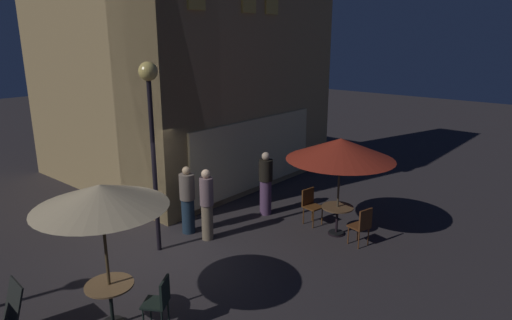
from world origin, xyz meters
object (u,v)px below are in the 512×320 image
cafe_chair_2 (160,299)px  street_lamp_near_corner (151,110)px  cafe_table_0 (337,214)px  cafe_chair_0 (311,203)px  cafe_chair_1 (362,224)px  patron_standing_2 (207,204)px  menu_sandwich_board (0,316)px  patio_umbrella_0 (341,149)px  patron_standing_1 (266,183)px  patio_umbrella_1 (101,197)px  cafe_table_1 (110,294)px  patron_standing_0 (188,200)px

cafe_chair_2 → street_lamp_near_corner: bearing=-69.8°
cafe_table_0 → cafe_chair_0: 0.87m
cafe_table_0 → cafe_chair_1: (-0.19, -0.76, 0.02)m
cafe_chair_1 → patron_standing_2: bearing=48.5°
menu_sandwich_board → cafe_table_0: menu_sandwich_board is taller
street_lamp_near_corner → patio_umbrella_0: bearing=-38.5°
patio_umbrella_0 → patron_standing_1: patio_umbrella_0 is taller
street_lamp_near_corner → patio_umbrella_1: (-2.21, -1.61, -0.90)m
cafe_chair_1 → patron_standing_1: 2.91m
cafe_chair_0 → patron_standing_1: (-0.25, 1.28, 0.31)m
menu_sandwich_board → patio_umbrella_0: 7.34m
cafe_table_0 → patio_umbrella_0: size_ratio=0.30×
cafe_table_0 → cafe_chair_2: bearing=176.4°
cafe_table_1 → cafe_chair_1: bearing=-18.6°
patron_standing_0 → cafe_chair_0: bearing=125.6°
cafe_table_0 → cafe_chair_0: size_ratio=0.84×
cafe_chair_1 → cafe_chair_2: size_ratio=1.00×
cafe_chair_1 → cafe_table_1: bearing=85.6°
patio_umbrella_0 → cafe_chair_1: size_ratio=2.74×
cafe_table_0 → patron_standing_0: size_ratio=0.45×
street_lamp_near_corner → patron_standing_0: street_lamp_near_corner is taller
patron_standing_1 → patron_standing_2: patron_standing_1 is taller
cafe_table_0 → patron_standing_1: bearing=93.2°
patron_standing_0 → patron_standing_2: (0.04, -0.63, 0.04)m
patron_standing_1 → patron_standing_0: bearing=-7.7°
cafe_chair_2 → cafe_chair_1: bearing=-135.2°
patio_umbrella_0 → cafe_chair_0: (0.13, 0.86, -1.58)m
cafe_table_0 → patron_standing_0: patron_standing_0 is taller
cafe_chair_1 → patron_standing_0: 4.15m
cafe_chair_1 → patron_standing_1: patron_standing_1 is taller
patron_standing_1 → cafe_table_1: bearing=22.0°
cafe_table_0 → cafe_table_1: 5.61m
menu_sandwich_board → cafe_chair_0: (7.01, -1.11, 0.08)m
cafe_chair_0 → patron_standing_2: (-2.35, 1.34, 0.32)m
patio_umbrella_0 → patio_umbrella_1: patio_umbrella_1 is taller
cafe_chair_2 → patio_umbrella_1: bearing=-0.0°
patron_standing_1 → cafe_chair_0: bearing=111.5°
cafe_table_1 → patron_standing_1: 5.52m
menu_sandwich_board → cafe_chair_2: (1.82, -1.65, 0.08)m
cafe_chair_0 → cafe_chair_2: bearing=-75.2°
menu_sandwich_board → cafe_table_1: (1.36, -0.94, 0.10)m
cafe_table_0 → patron_standing_0: bearing=128.6°
street_lamp_near_corner → cafe_chair_2: bearing=-127.0°
patio_umbrella_0 → patron_standing_2: patio_umbrella_0 is taller
cafe_table_0 → patron_standing_2: size_ratio=0.44×
street_lamp_near_corner → patio_umbrella_1: street_lamp_near_corner is taller
cafe_table_1 → patron_standing_2: (3.30, 1.17, 0.30)m
cafe_table_1 → patron_standing_0: size_ratio=0.47×
cafe_chair_2 → patron_standing_1: size_ratio=0.53×
patio_umbrella_1 → patron_standing_1: (5.40, 1.10, -1.41)m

